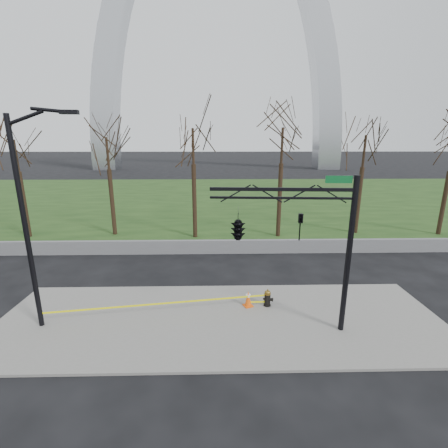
{
  "coord_description": "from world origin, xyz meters",
  "views": [
    {
      "loc": [
        -0.1,
        -11.18,
        7.06
      ],
      "look_at": [
        0.19,
        2.0,
        3.58
      ],
      "focal_mm": 24.75,
      "sensor_mm": 36.0,
      "label": 1
    }
  ],
  "objects_px": {
    "traffic_signal_mast": "(259,227)",
    "fire_hydrant": "(268,298)",
    "street_light": "(29,211)",
    "traffic_cone": "(248,299)"
  },
  "relations": [
    {
      "from": "traffic_signal_mast",
      "to": "fire_hydrant",
      "type": "bearing_deg",
      "value": 70.81
    },
    {
      "from": "fire_hydrant",
      "to": "street_light",
      "type": "distance_m",
      "value": 9.94
    },
    {
      "from": "traffic_cone",
      "to": "fire_hydrant",
      "type": "bearing_deg",
      "value": 1.07
    },
    {
      "from": "street_light",
      "to": "traffic_signal_mast",
      "type": "relative_size",
      "value": 1.37
    },
    {
      "from": "street_light",
      "to": "traffic_signal_mast",
      "type": "distance_m",
      "value": 8.25
    },
    {
      "from": "fire_hydrant",
      "to": "street_light",
      "type": "xyz_separation_m",
      "value": [
        -8.91,
        -1.27,
        4.24
      ]
    },
    {
      "from": "traffic_cone",
      "to": "traffic_signal_mast",
      "type": "distance_m",
      "value": 4.02
    },
    {
      "from": "traffic_cone",
      "to": "traffic_signal_mast",
      "type": "height_order",
      "value": "traffic_signal_mast"
    },
    {
      "from": "traffic_cone",
      "to": "traffic_signal_mast",
      "type": "relative_size",
      "value": 0.12
    },
    {
      "from": "fire_hydrant",
      "to": "traffic_signal_mast",
      "type": "bearing_deg",
      "value": -92.11
    }
  ]
}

